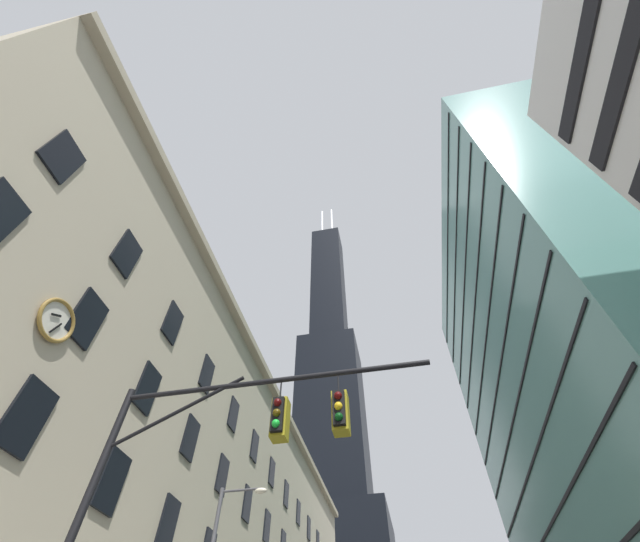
# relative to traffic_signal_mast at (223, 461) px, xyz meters

# --- Properties ---
(station_building) EXTENTS (17.10, 66.89, 24.14)m
(station_building) POSITION_rel_traffic_signal_mast_xyz_m (-15.54, 25.15, 6.18)
(station_building) COLOR #BCAF93
(station_building) RESTS_ON ground
(dark_skyscraper) EXTENTS (26.91, 26.91, 175.58)m
(dark_skyscraper) POSITION_rel_traffic_signal_mast_xyz_m (-13.96, 96.83, 44.42)
(dark_skyscraper) COLOR black
(dark_skyscraper) RESTS_ON ground
(glass_office_midrise) EXTENTS (15.91, 39.42, 47.54)m
(glass_office_midrise) POSITION_rel_traffic_signal_mast_xyz_m (22.57, 26.90, 17.90)
(glass_office_midrise) COLOR slate
(glass_office_midrise) RESTS_ON ground
(traffic_signal_mast) EXTENTS (8.60, 0.63, 8.00)m
(traffic_signal_mast) POSITION_rel_traffic_signal_mast_xyz_m (0.00, 0.00, 0.00)
(traffic_signal_mast) COLOR black
(traffic_signal_mast) RESTS_ON sidewalk_left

